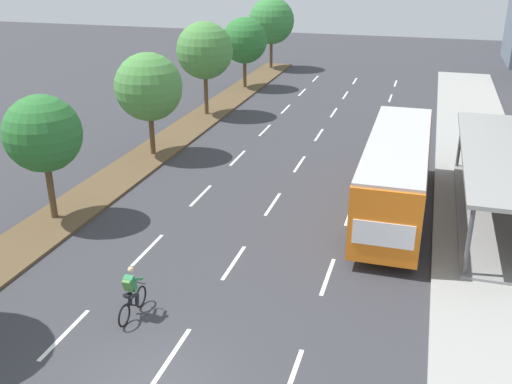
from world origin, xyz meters
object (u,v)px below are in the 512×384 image
object	(u,v)px
median_tree_fourth	(205,51)
median_tree_farthest	(271,21)
bus_shelter	(501,178)
cyclist	(131,294)
bus	(396,169)
median_tree_second	(43,134)
median_tree_fifth	(245,41)
median_tree_third	(149,87)

from	to	relation	value
median_tree_fourth	median_tree_farthest	bearing A→B (deg)	90.48
bus_shelter	cyclist	bearing A→B (deg)	-136.44
bus_shelter	median_tree_fourth	size ratio (longest dim) A/B	1.98
bus	median_tree_farthest	distance (m)	33.65
cyclist	median_tree_farthest	bearing A→B (deg)	99.10
median_tree_second	median_tree_fifth	world-z (taller)	median_tree_fifth
bus	median_tree_second	xyz separation A→B (m)	(-13.78, -4.77, 1.74)
bus_shelter	median_tree_third	distance (m)	18.13
cyclist	median_tree_farthest	world-z (taller)	median_tree_farthest
bus	median_tree_farthest	world-z (taller)	median_tree_farthest
median_tree_third	median_tree_fourth	world-z (taller)	median_tree_fourth
bus	median_tree_fourth	size ratio (longest dim) A/B	1.82
cyclist	median_tree_fourth	world-z (taller)	median_tree_fourth
median_tree_third	median_tree_fourth	bearing A→B (deg)	91.23
median_tree_second	bus	bearing A→B (deg)	19.11
cyclist	median_tree_farthest	xyz separation A→B (m)	(-6.54, 40.86, 3.68)
median_tree_fourth	median_tree_fifth	size ratio (longest dim) A/B	1.11
bus_shelter	median_tree_fourth	world-z (taller)	median_tree_fourth
bus_shelter	cyclist	distance (m)	15.91
median_tree_fourth	median_tree_farthest	xyz separation A→B (m)	(-0.15, 17.69, 0.04)
median_tree_fourth	median_tree_fifth	xyz separation A→B (m)	(-0.01, 8.85, -0.54)
bus_shelter	median_tree_third	size ratio (longest dim) A/B	2.20
median_tree_fourth	median_tree_fifth	world-z (taller)	median_tree_fourth
median_tree_second	median_tree_fourth	world-z (taller)	median_tree_fourth
median_tree_fifth	median_tree_farthest	distance (m)	8.87
median_tree_third	bus_shelter	bearing A→B (deg)	-10.83
bus_shelter	median_tree_second	distance (m)	18.97
median_tree_third	median_tree_second	bearing A→B (deg)	-92.30
median_tree_farthest	cyclist	bearing A→B (deg)	-80.90
median_tree_third	median_tree_fifth	xyz separation A→B (m)	(-0.20, 17.69, 0.02)
median_tree_farthest	median_tree_fourth	bearing A→B (deg)	-89.52
cyclist	median_tree_fifth	size ratio (longest dim) A/B	0.33
median_tree_third	median_tree_fourth	distance (m)	8.87
median_tree_fourth	cyclist	bearing A→B (deg)	-74.57
bus	cyclist	bearing A→B (deg)	-125.16
bus_shelter	median_tree_second	world-z (taller)	median_tree_second
bus_shelter	median_tree_farthest	xyz separation A→B (m)	(-18.04, 29.93, 2.60)
bus_shelter	median_tree_farthest	size ratio (longest dim) A/B	1.90
bus_shelter	median_tree_third	bearing A→B (deg)	169.17
median_tree_fifth	median_tree_farthest	bearing A→B (deg)	90.93
cyclist	median_tree_fourth	bearing A→B (deg)	105.43
median_tree_second	bus_shelter	bearing A→B (deg)	16.83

